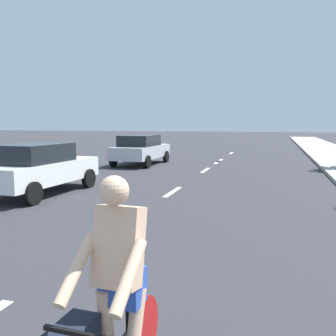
# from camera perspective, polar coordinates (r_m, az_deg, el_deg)

# --- Properties ---
(ground_plane) EXTENTS (160.00, 160.00, 0.00)m
(ground_plane) POSITION_cam_1_polar(r_m,az_deg,el_deg) (18.39, 6.47, 0.08)
(ground_plane) COLOR #2D2D33
(lane_stripe_2) EXTENTS (0.16, 1.80, 0.01)m
(lane_stripe_2) POSITION_cam_1_polar(r_m,az_deg,el_deg) (7.65, -8.53, -9.70)
(lane_stripe_2) COLOR white
(lane_stripe_2) RESTS_ON ground
(lane_stripe_3) EXTENTS (0.16, 1.80, 0.01)m
(lane_stripe_3) POSITION_cam_1_polar(r_m,az_deg,el_deg) (11.78, 0.73, -3.72)
(lane_stripe_3) COLOR white
(lane_stripe_3) RESTS_ON ground
(lane_stripe_4) EXTENTS (0.16, 1.80, 0.01)m
(lane_stripe_4) POSITION_cam_1_polar(r_m,az_deg,el_deg) (17.31, 5.84, -0.33)
(lane_stripe_4) COLOR white
(lane_stripe_4) RESTS_ON ground
(lane_stripe_5) EXTENTS (0.16, 1.80, 0.01)m
(lane_stripe_5) POSITION_cam_1_polar(r_m,az_deg,el_deg) (20.90, 7.68, 0.90)
(lane_stripe_5) COLOR white
(lane_stripe_5) RESTS_ON ground
(lane_stripe_6) EXTENTS (0.16, 1.80, 0.01)m
(lane_stripe_6) POSITION_cam_1_polar(r_m,az_deg,el_deg) (21.91, 8.09, 1.17)
(lane_stripe_6) COLOR white
(lane_stripe_6) RESTS_ON ground
(lane_stripe_7) EXTENTS (0.16, 1.80, 0.01)m
(lane_stripe_7) POSITION_cam_1_polar(r_m,az_deg,el_deg) (27.67, 9.84, 2.33)
(lane_stripe_7) COLOR white
(lane_stripe_7) RESTS_ON ground
(cyclist) EXTENTS (0.62, 1.71, 1.82)m
(cyclist) POSITION_cam_1_polar(r_m,az_deg,el_deg) (2.92, -9.48, -20.89)
(cyclist) COLOR black
(cyclist) RESTS_ON ground
(parked_car_white) EXTENTS (2.09, 4.29, 1.57)m
(parked_car_white) POSITION_cam_1_polar(r_m,az_deg,el_deg) (12.03, -19.60, 0.11)
(parked_car_white) COLOR white
(parked_car_white) RESTS_ON ground
(parked_car_silver) EXTENTS (2.10, 4.42, 1.57)m
(parked_car_silver) POSITION_cam_1_polar(r_m,az_deg,el_deg) (19.56, -4.28, 2.99)
(parked_car_silver) COLOR #B7BABF
(parked_car_silver) RESTS_ON ground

